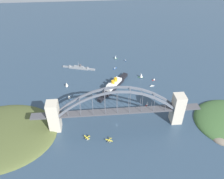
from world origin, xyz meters
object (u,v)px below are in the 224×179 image
small_boat_2 (147,104)px  small_boat_5 (69,97)px  ocean_liner (114,85)px  naval_cruiser (79,68)px  channel_marker_buoy (113,110)px  seaplane_second_in_formation (109,140)px  small_boat_6 (116,57)px  seaplane_taxiing_near_bridge (87,138)px  small_boat_7 (164,110)px  small_boat_9 (141,75)px  small_boat_4 (125,60)px  small_boat_3 (115,68)px  harbor_arch_bridge (117,111)px  small_boat_8 (152,86)px  small_boat_1 (154,79)px  small_boat_0 (67,84)px

small_boat_2 → small_boat_5: (-131.15, 29.24, 0.76)m
small_boat_2 → ocean_liner: bearing=132.9°
naval_cruiser → channel_marker_buoy: naval_cruiser is taller
seaplane_second_in_formation → small_boat_6: size_ratio=1.17×
seaplane_taxiing_near_bridge → small_boat_5: (-31.10, 93.35, 2.37)m
small_boat_7 → small_boat_9: size_ratio=0.72×
small_boat_4 → small_boat_6: 23.39m
small_boat_2 → small_boat_4: small_boat_2 is taller
small_boat_6 → small_boat_9: 91.97m
small_boat_3 → small_boat_4: bearing=50.6°
harbor_arch_bridge → ocean_liner: (4.38, 95.41, -21.47)m
small_boat_3 → small_boat_9: (48.17, -38.82, 4.27)m
small_boat_8 → small_boat_9: bearing=114.7°
ocean_liner → seaplane_taxiing_near_bridge: ocean_liner is taller
small_boat_1 → small_boat_9: small_boat_9 is taller
ocean_liner → naval_cruiser: ocean_liner is taller
small_boat_8 → small_boat_5: bearing=-171.1°
small_boat_3 → small_boat_5: small_boat_5 is taller
small_boat_5 → channel_marker_buoy: size_ratio=3.39×
small_boat_4 → channel_marker_buoy: (-42.72, -162.22, 0.30)m
small_boat_1 → small_boat_6: size_ratio=0.71×
small_boat_1 → small_boat_4: small_boat_1 is taller
small_boat_6 → small_boat_1: bearing=-55.1°
small_boat_0 → small_boat_3: bearing=30.3°
seaplane_second_in_formation → small_boat_6: 240.01m
small_boat_6 → small_boat_2: bearing=-77.8°
seaplane_taxiing_near_bridge → small_boat_3: 196.16m
small_boat_1 → small_boat_4: 94.24m
seaplane_taxiing_near_bridge → channel_marker_buoy: bearing=53.6°
naval_cruiser → channel_marker_buoy: size_ratio=24.95×
seaplane_second_in_formation → small_boat_5: (-61.72, 100.95, 2.42)m
seaplane_taxiing_near_bridge → small_boat_2: (100.05, 64.11, 1.62)m
ocean_liner → seaplane_second_in_formation: (-18.27, -126.82, -3.29)m
small_boat_2 → small_boat_0: bearing=154.1°
small_boat_3 → naval_cruiser: bearing=174.9°
small_boat_3 → channel_marker_buoy: 131.39m
small_boat_0 → small_boat_6: 142.20m
seaplane_second_in_formation → small_boat_3: bearing=81.9°
small_boat_3 → small_boat_6: (5.78, 42.79, 3.23)m
ocean_liner → small_boat_3: ocean_liner is taller
small_boat_8 → small_boat_7: bearing=-86.8°
naval_cruiser → channel_marker_buoy: 149.16m
seaplane_second_in_formation → small_boat_4: size_ratio=1.34×
naval_cruiser → ocean_liner: bearing=-48.7°
small_boat_3 → small_boat_7: 153.49m
small_boat_9 → seaplane_second_in_formation: bearing=-116.0°
small_boat_8 → small_boat_9: size_ratio=0.81×
naval_cruiser → seaplane_taxiing_near_bridge: (16.85, -193.99, -0.60)m
seaplane_second_in_formation → small_boat_5: bearing=121.4°
small_boat_3 → small_boat_9: small_boat_9 is taller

